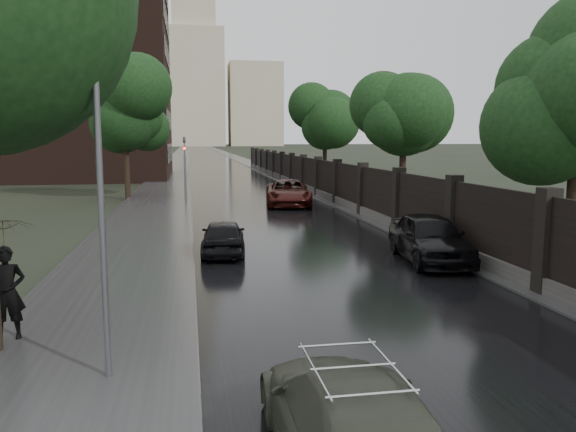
# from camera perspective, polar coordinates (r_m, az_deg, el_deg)

# --- Properties ---
(ground) EXTENTS (800.00, 800.00, 0.00)m
(ground) POSITION_cam_1_polar(r_m,az_deg,el_deg) (9.24, 18.06, -17.42)
(ground) COLOR black
(ground) RESTS_ON ground
(road) EXTENTS (8.00, 420.00, 0.02)m
(road) POSITION_cam_1_polar(r_m,az_deg,el_deg) (197.41, -8.87, 6.63)
(road) COLOR black
(road) RESTS_ON ground
(sidewalk_left) EXTENTS (4.00, 420.00, 0.16)m
(sidewalk_left) POSITION_cam_1_polar(r_m,az_deg,el_deg) (197.38, -10.63, 6.61)
(sidewalk_left) COLOR #2D2D2D
(sidewalk_left) RESTS_ON ground
(verge_right) EXTENTS (3.00, 420.00, 0.08)m
(verge_right) POSITION_cam_1_polar(r_m,az_deg,el_deg) (197.60, -7.27, 6.67)
(verge_right) COLOR #2D2D2D
(verge_right) RESTS_ON ground
(fence_right) EXTENTS (0.45, 75.72, 2.70)m
(fence_right) POSITION_cam_1_polar(r_m,az_deg,el_deg) (40.39, 2.43, 3.76)
(fence_right) COLOR #383533
(fence_right) RESTS_ON ground
(tree_left_far) EXTENTS (4.25, 4.25, 7.39)m
(tree_left_far) POSITION_cam_1_polar(r_m,az_deg,el_deg) (37.56, -16.23, 9.61)
(tree_left_far) COLOR black
(tree_left_far) RESTS_ON ground
(tree_right_b) EXTENTS (4.08, 4.08, 7.01)m
(tree_right_b) POSITION_cam_1_polar(r_m,az_deg,el_deg) (31.55, 11.69, 9.62)
(tree_right_b) COLOR black
(tree_right_b) RESTS_ON ground
(tree_right_c) EXTENTS (4.08, 4.08, 7.01)m
(tree_right_c) POSITION_cam_1_polar(r_m,az_deg,el_deg) (48.74, 3.78, 9.08)
(tree_right_c) COLOR black
(tree_right_c) RESTS_ON ground
(lamp_post) EXTENTS (0.25, 0.12, 5.11)m
(lamp_post) POSITION_cam_1_polar(r_m,az_deg,el_deg) (9.01, -18.39, -0.30)
(lamp_post) COLOR #59595E
(lamp_post) RESTS_ON ground
(traffic_light) EXTENTS (0.16, 0.32, 4.00)m
(traffic_light) POSITION_cam_1_polar(r_m,az_deg,el_deg) (32.36, -10.44, 5.09)
(traffic_light) COLOR #59595E
(traffic_light) RESTS_ON ground
(brick_building) EXTENTS (24.00, 18.00, 20.00)m
(brick_building) POSITION_cam_1_polar(r_m,az_deg,el_deg) (61.25, -23.73, 12.93)
(brick_building) COLOR black
(brick_building) RESTS_ON ground
(stalinist_tower) EXTENTS (92.00, 30.00, 159.00)m
(stalinist_tower) POSITION_cam_1_polar(r_m,az_deg,el_deg) (309.29, -9.47, 14.15)
(stalinist_tower) COLOR tan
(stalinist_tower) RESTS_ON ground
(volga_sedan) EXTENTS (1.80, 4.38, 1.27)m
(volga_sedan) POSITION_cam_1_polar(r_m,az_deg,el_deg) (6.94, 6.54, -20.17)
(volga_sedan) COLOR #3D4134
(volga_sedan) RESTS_ON ground
(hatchback_left) EXTENTS (1.70, 3.67, 1.22)m
(hatchback_left) POSITION_cam_1_polar(r_m,az_deg,el_deg) (19.03, -6.59, -2.12)
(hatchback_left) COLOR black
(hatchback_left) RESTS_ON ground
(car_right_near) EXTENTS (2.31, 4.73, 1.55)m
(car_right_near) POSITION_cam_1_polar(r_m,az_deg,el_deg) (18.34, 14.20, -2.15)
(car_right_near) COLOR black
(car_right_near) RESTS_ON ground
(car_right_far) EXTENTS (3.16, 5.72, 1.51)m
(car_right_far) POSITION_cam_1_polar(r_m,az_deg,el_deg) (32.74, 0.02, 2.37)
(car_right_far) COLOR #330F0B
(car_right_far) RESTS_ON ground
(pedestrian_umbrella) EXTENTS (1.14, 1.15, 2.76)m
(pedestrian_umbrella) POSITION_cam_1_polar(r_m,az_deg,el_deg) (11.59, -26.92, -2.40)
(pedestrian_umbrella) COLOR black
(pedestrian_umbrella) RESTS_ON sidewalk_left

